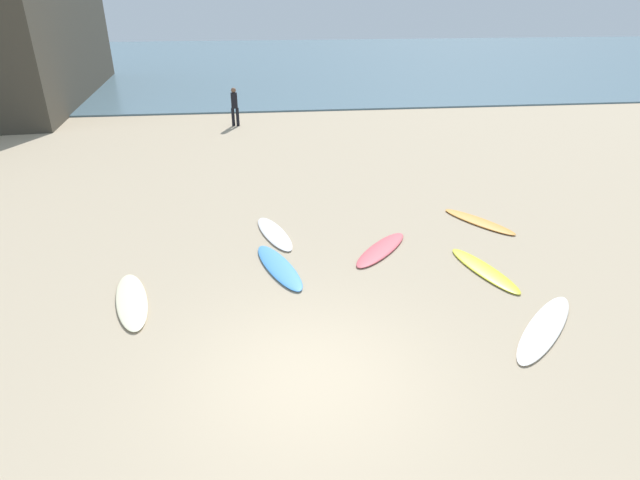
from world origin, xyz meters
name	(u,v)px	position (x,y,z in m)	size (l,w,h in m)	color
ground_plane	(310,379)	(0.00, 0.00, 0.00)	(120.00, 120.00, 0.00)	tan
ocean_water	(263,62)	(0.00, 39.72, 0.04)	(120.00, 40.00, 0.08)	slate
surfboard_0	(544,328)	(4.36, 0.82, 0.03)	(0.54, 2.60, 0.06)	white
surfboard_1	(381,249)	(2.11, 4.22, 0.04)	(0.54, 2.14, 0.07)	#D94E57
surfboard_2	(274,233)	(-0.35, 5.39, 0.04)	(0.54, 2.13, 0.07)	silver
surfboard_3	(484,270)	(4.13, 3.00, 0.03)	(0.51, 2.19, 0.07)	yellow
surfboard_4	(132,301)	(-3.26, 2.61, 0.04)	(0.58, 2.21, 0.08)	#F6EDC1
surfboard_5	(479,221)	(5.04, 5.51, 0.03)	(0.49, 2.16, 0.07)	orange
surfboard_6	(279,267)	(-0.32, 3.65, 0.04)	(0.55, 2.28, 0.08)	#4491E5
beachgoer_near	(235,105)	(-1.65, 17.06, 0.94)	(0.34, 0.29, 1.68)	black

